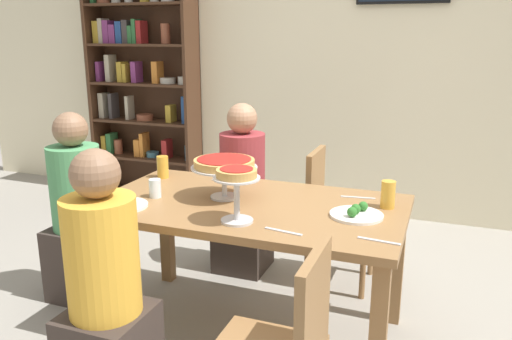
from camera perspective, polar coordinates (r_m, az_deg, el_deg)
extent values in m
plane|color=gray|center=(2.95, -0.72, -17.44)|extent=(12.00, 12.00, 0.00)
cube|color=beige|center=(4.61, 9.49, 12.48)|extent=(8.00, 0.12, 2.80)
cube|color=olive|center=(2.64, -0.77, -4.10)|extent=(1.57, 0.88, 0.04)
cube|color=olive|center=(2.82, -17.89, -11.70)|extent=(0.07, 0.07, 0.70)
cube|color=olive|center=(2.30, 13.40, -17.79)|extent=(0.07, 0.07, 0.70)
cube|color=olive|center=(3.39, -9.90, -6.59)|extent=(0.07, 0.07, 0.70)
cube|color=olive|center=(2.97, 15.41, -10.08)|extent=(0.07, 0.07, 0.70)
cube|color=#422819|center=(5.46, -17.24, 9.21)|extent=(0.03, 0.30, 2.20)
cube|color=#422819|center=(4.88, -7.11, 9.16)|extent=(0.03, 0.30, 2.20)
cube|color=#422819|center=(5.27, -11.61, 9.39)|extent=(1.10, 0.02, 2.20)
cube|color=#422819|center=(5.36, -11.81, -2.42)|extent=(1.04, 0.28, 0.02)
cube|color=#422819|center=(5.27, -12.02, 1.40)|extent=(1.04, 0.28, 0.02)
cube|color=#422819|center=(5.20, -12.24, 5.33)|extent=(1.04, 0.28, 0.02)
cube|color=#422819|center=(5.15, -12.47, 9.36)|extent=(1.04, 0.28, 0.02)
cube|color=#422819|center=(5.13, -12.70, 13.43)|extent=(1.04, 0.28, 0.02)
cube|color=#422819|center=(5.14, -12.94, 17.52)|extent=(1.04, 0.28, 0.02)
cube|color=#B7932D|center=(5.51, -16.24, 2.82)|extent=(0.05, 0.13, 0.18)
cube|color=#2D6B38|center=(5.47, -15.72, 2.91)|extent=(0.06, 0.13, 0.21)
cylinder|color=brown|center=(5.44, -15.07, 2.54)|extent=(0.08, 0.08, 0.15)
cube|color=orange|center=(5.29, -12.80, 2.48)|extent=(0.06, 0.13, 0.17)
cube|color=orange|center=(5.25, -12.30, 2.79)|extent=(0.04, 0.13, 0.24)
cylinder|color=#3D7084|center=(5.22, -11.41, 1.73)|extent=(0.12, 0.12, 0.05)
cube|color=maroon|center=(5.12, -9.86, 2.33)|extent=(0.06, 0.12, 0.19)
cylinder|color=#3D7084|center=(5.00, -7.32, 1.90)|extent=(0.11, 0.11, 0.15)
cube|color=#B2A88E|center=(5.45, -16.53, 6.94)|extent=(0.06, 0.12, 0.25)
cube|color=#3D3838|center=(5.38, -15.55, 6.92)|extent=(0.04, 0.13, 0.25)
cube|color=#B2A88E|center=(5.27, -13.89, 6.77)|extent=(0.04, 0.11, 0.23)
cylinder|color=brown|center=(5.19, -12.27, 5.77)|extent=(0.16, 0.16, 0.06)
cube|color=#B7932D|center=(5.03, -9.44, 6.24)|extent=(0.06, 0.12, 0.16)
cube|color=navy|center=(4.94, -7.75, 6.69)|extent=(0.04, 0.13, 0.26)
cube|color=#7A3370|center=(5.42, -16.85, 10.47)|extent=(0.04, 0.13, 0.19)
cube|color=#B2A88E|center=(5.34, -15.86, 10.85)|extent=(0.05, 0.13, 0.26)
cube|color=#B7932D|center=(5.27, -14.62, 10.53)|extent=(0.05, 0.13, 0.19)
cube|color=#B7932D|center=(5.24, -14.12, 10.45)|extent=(0.04, 0.13, 0.18)
cube|color=#7A3370|center=(5.18, -13.14, 10.58)|extent=(0.05, 0.13, 0.20)
cube|color=orange|center=(5.05, -10.89, 10.63)|extent=(0.06, 0.13, 0.20)
cylinder|color=beige|center=(5.00, -9.79, 9.78)|extent=(0.15, 0.15, 0.05)
cylinder|color=beige|center=(4.91, -7.87, 9.86)|extent=(0.14, 0.14, 0.07)
cube|color=#B7932D|center=(5.40, -17.07, 14.45)|extent=(0.06, 0.13, 0.21)
cube|color=#B2A88E|center=(5.36, -16.58, 14.61)|extent=(0.05, 0.13, 0.23)
cube|color=#7A3370|center=(5.33, -16.05, 14.55)|extent=(0.06, 0.13, 0.21)
cube|color=#7A3370|center=(5.29, -15.40, 14.38)|extent=(0.07, 0.13, 0.17)
cube|color=navy|center=(5.24, -14.71, 14.58)|extent=(0.07, 0.13, 0.20)
cube|color=#3D3838|center=(5.20, -14.07, 14.69)|extent=(0.06, 0.13, 0.22)
cube|color=#2D6B38|center=(5.17, -13.54, 14.43)|extent=(0.04, 0.13, 0.16)
cube|color=#2D6B38|center=(5.15, -13.11, 14.80)|extent=(0.04, 0.13, 0.22)
cube|color=maroon|center=(5.12, -12.59, 14.74)|extent=(0.05, 0.13, 0.21)
cylinder|color=brown|center=(4.98, -10.03, 14.71)|extent=(0.09, 0.09, 0.18)
cylinder|color=brown|center=(5.36, -16.61, 17.61)|extent=(0.13, 0.13, 0.06)
cylinder|color=gold|center=(2.21, -16.75, -9.18)|extent=(0.30, 0.30, 0.50)
sphere|color=#846047|center=(2.10, -17.46, -0.39)|extent=(0.20, 0.20, 0.20)
cube|color=#382D28|center=(3.37, -18.71, -9.64)|extent=(0.34, 0.34, 0.45)
cylinder|color=#4C935B|center=(3.21, -19.41, -1.87)|extent=(0.30, 0.30, 0.50)
sphere|color=#846047|center=(3.13, -19.96, 4.28)|extent=(0.20, 0.20, 0.20)
cube|color=#382D28|center=(3.55, -1.47, -7.49)|extent=(0.34, 0.34, 0.45)
cylinder|color=#993338|center=(3.40, -1.52, -0.07)|extent=(0.30, 0.30, 0.50)
sphere|color=#A87A5B|center=(3.33, -1.56, 5.76)|extent=(0.20, 0.20, 0.20)
cube|color=olive|center=(3.33, 9.53, -5.48)|extent=(0.40, 0.40, 0.04)
cube|color=olive|center=(3.30, 6.63, -1.38)|extent=(0.04, 0.36, 0.42)
cylinder|color=olive|center=(3.55, 12.74, -8.25)|extent=(0.04, 0.04, 0.41)
cylinder|color=olive|center=(3.23, 11.82, -10.58)|extent=(0.04, 0.04, 0.41)
cylinder|color=olive|center=(3.61, 7.18, -7.61)|extent=(0.04, 0.04, 0.41)
cylinder|color=olive|center=(3.29, 5.72, -9.81)|extent=(0.04, 0.04, 0.41)
cube|color=olive|center=(1.83, 6.38, -15.26)|extent=(0.04, 0.36, 0.42)
cylinder|color=silver|center=(2.71, -3.50, -2.99)|extent=(0.15, 0.15, 0.01)
cylinder|color=silver|center=(2.69, -3.53, -1.34)|extent=(0.03, 0.03, 0.15)
cylinder|color=silver|center=(2.67, -3.56, 0.29)|extent=(0.35, 0.35, 0.01)
cylinder|color=tan|center=(2.66, -3.56, 0.77)|extent=(0.32, 0.32, 0.04)
cylinder|color=maroon|center=(2.66, -3.57, 1.22)|extent=(0.28, 0.28, 0.00)
cylinder|color=silver|center=(2.37, -2.12, -5.65)|extent=(0.15, 0.15, 0.01)
cylinder|color=silver|center=(2.34, -2.15, -3.28)|extent=(0.03, 0.03, 0.19)
cylinder|color=silver|center=(2.31, -2.17, -0.89)|extent=(0.22, 0.22, 0.01)
cylinder|color=tan|center=(2.30, -2.18, -0.36)|extent=(0.19, 0.19, 0.04)
cylinder|color=maroon|center=(2.30, -2.18, 0.13)|extent=(0.15, 0.15, 0.00)
cylinder|color=white|center=(2.65, -14.50, -3.85)|extent=(0.24, 0.24, 0.01)
sphere|color=#2D7028|center=(2.66, -14.84, -3.20)|extent=(0.04, 0.04, 0.04)
sphere|color=#2D7028|center=(2.65, -14.27, -3.15)|extent=(0.05, 0.05, 0.05)
sphere|color=#2D7028|center=(2.68, -15.08, -2.96)|extent=(0.05, 0.05, 0.05)
cylinder|color=white|center=(2.48, 11.11, -4.94)|extent=(0.25, 0.25, 0.01)
sphere|color=#2D7028|center=(2.47, 11.04, -4.26)|extent=(0.05, 0.05, 0.05)
sphere|color=#2D7028|center=(2.52, 11.83, -3.96)|extent=(0.05, 0.05, 0.05)
sphere|color=#2D7028|center=(2.43, 10.65, -4.61)|extent=(0.05, 0.05, 0.05)
cylinder|color=gold|center=(3.12, -10.34, 0.33)|extent=(0.07, 0.07, 0.13)
cylinder|color=gold|center=(2.62, 14.48, -2.66)|extent=(0.07, 0.07, 0.14)
cylinder|color=white|center=(2.76, -11.16, -2.01)|extent=(0.06, 0.06, 0.10)
cube|color=silver|center=(2.99, -3.56, -1.36)|extent=(0.18, 0.06, 0.00)
cube|color=silver|center=(2.26, 3.06, -6.84)|extent=(0.18, 0.04, 0.00)
cube|color=silver|center=(2.22, 13.51, -7.68)|extent=(0.18, 0.03, 0.00)
cube|color=silver|center=(2.76, 11.27, -3.02)|extent=(0.18, 0.04, 0.00)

